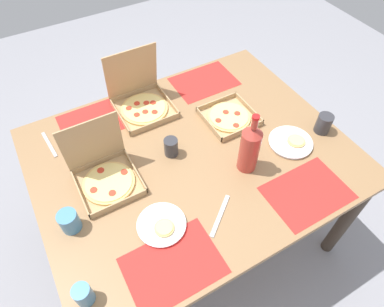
# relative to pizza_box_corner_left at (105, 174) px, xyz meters

# --- Properties ---
(ground_plane) EXTENTS (6.00, 6.00, 0.00)m
(ground_plane) POSITION_rel_pizza_box_corner_left_xyz_m (0.41, -0.05, -0.81)
(ground_plane) COLOR gray
(dining_table) EXTENTS (1.48, 1.19, 0.77)m
(dining_table) POSITION_rel_pizza_box_corner_left_xyz_m (0.41, -0.05, -0.14)
(dining_table) COLOR #3F3328
(dining_table) RESTS_ON ground_plane
(placemat_near_left) EXTENTS (0.36, 0.26, 0.00)m
(placemat_near_left) POSITION_rel_pizza_box_corner_left_xyz_m (0.08, -0.50, -0.05)
(placemat_near_left) COLOR red
(placemat_near_left) RESTS_ON dining_table
(placemat_near_right) EXTENTS (0.36, 0.26, 0.00)m
(placemat_near_right) POSITION_rel_pizza_box_corner_left_xyz_m (0.74, -0.50, -0.05)
(placemat_near_right) COLOR red
(placemat_near_right) RESTS_ON dining_table
(placemat_far_left) EXTENTS (0.36, 0.26, 0.00)m
(placemat_far_left) POSITION_rel_pizza_box_corner_left_xyz_m (0.08, 0.39, -0.05)
(placemat_far_left) COLOR red
(placemat_far_left) RESTS_ON dining_table
(placemat_far_right) EXTENTS (0.36, 0.26, 0.00)m
(placemat_far_right) POSITION_rel_pizza_box_corner_left_xyz_m (0.74, 0.39, -0.05)
(placemat_far_right) COLOR red
(placemat_far_right) RESTS_ON dining_table
(pizza_box_corner_left) EXTENTS (0.26, 0.27, 0.30)m
(pizza_box_corner_left) POSITION_rel_pizza_box_corner_left_xyz_m (0.00, 0.00, 0.00)
(pizza_box_corner_left) COLOR tan
(pizza_box_corner_left) RESTS_ON dining_table
(pizza_box_center) EXTENTS (0.29, 0.29, 0.32)m
(pizza_box_center) POSITION_rel_pizza_box_corner_left_xyz_m (0.34, 0.36, 0.00)
(pizza_box_center) COLOR tan
(pizza_box_center) RESTS_ON dining_table
(pizza_box_edge_far) EXTENTS (0.26, 0.26, 0.04)m
(pizza_box_edge_far) POSITION_rel_pizza_box_corner_left_xyz_m (0.70, 0.06, -0.03)
(pizza_box_edge_far) COLOR tan
(pizza_box_edge_far) RESTS_ON dining_table
(plate_near_right) EXTENTS (0.20, 0.20, 0.03)m
(plate_near_right) POSITION_rel_pizza_box_corner_left_xyz_m (0.11, -0.33, -0.04)
(plate_near_right) COLOR white
(plate_near_right) RESTS_ON dining_table
(plate_far_right) EXTENTS (0.22, 0.22, 0.03)m
(plate_far_right) POSITION_rel_pizza_box_corner_left_xyz_m (0.87, -0.24, -0.04)
(plate_far_right) COLOR white
(plate_far_right) RESTS_ON dining_table
(soda_bottle) EXTENTS (0.09, 0.09, 0.32)m
(soda_bottle) POSITION_rel_pizza_box_corner_left_xyz_m (0.59, -0.24, 0.09)
(soda_bottle) COLOR #B2382D
(soda_bottle) RESTS_ON dining_table
(cup_clear_left) EXTENTS (0.07, 0.07, 0.09)m
(cup_clear_left) POSITION_rel_pizza_box_corner_left_xyz_m (0.33, -0.00, -0.00)
(cup_clear_left) COLOR #333338
(cup_clear_left) RESTS_ON dining_table
(cup_spare) EXTENTS (0.08, 0.08, 0.10)m
(cup_spare) POSITION_rel_pizza_box_corner_left_xyz_m (1.06, -0.24, 0.00)
(cup_spare) COLOR #333338
(cup_spare) RESTS_ON dining_table
(cup_clear_right) EXTENTS (0.08, 0.08, 0.09)m
(cup_clear_right) POSITION_rel_pizza_box_corner_left_xyz_m (-0.21, -0.15, 0.00)
(cup_clear_right) COLOR teal
(cup_clear_right) RESTS_ON dining_table
(cup_red) EXTENTS (0.06, 0.06, 0.09)m
(cup_red) POSITION_rel_pizza_box_corner_left_xyz_m (-0.24, -0.45, -0.00)
(cup_red) COLOR teal
(cup_red) RESTS_ON dining_table
(condiment_bowl) EXTENTS (0.09, 0.09, 0.04)m
(condiment_bowl) POSITION_rel_pizza_box_corner_left_xyz_m (0.04, 0.20, -0.03)
(condiment_bowl) COLOR white
(condiment_bowl) RESTS_ON dining_table
(knife_by_near_right) EXTENTS (0.18, 0.14, 0.00)m
(knife_by_near_right) POSITION_rel_pizza_box_corner_left_xyz_m (0.35, -0.40, -0.04)
(knife_by_near_right) COLOR #B7B7BC
(knife_by_near_right) RESTS_ON dining_table
(fork_by_near_left) EXTENTS (0.03, 0.19, 0.00)m
(fork_by_near_left) POSITION_rel_pizza_box_corner_left_xyz_m (-0.18, 0.34, -0.04)
(fork_by_near_left) COLOR #B7B7BC
(fork_by_near_left) RESTS_ON dining_table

